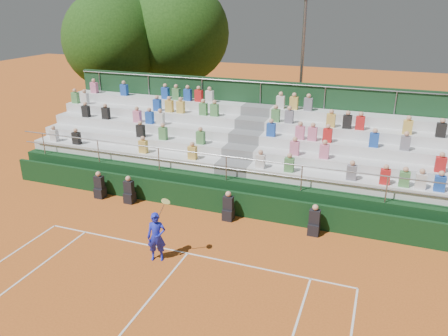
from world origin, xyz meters
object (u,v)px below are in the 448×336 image
(tree_west, at_px, (112,41))
(floodlight_mast, at_px, (302,63))
(tennis_player, at_px, (157,237))
(tree_east, at_px, (179,33))

(tree_west, bearing_deg, floodlight_mast, -0.61)
(tennis_player, distance_m, tree_east, 17.21)
(tennis_player, bearing_deg, tree_east, 112.62)
(floodlight_mast, bearing_deg, tree_west, 179.39)
(tennis_player, relative_size, floodlight_mast, 0.27)
(tree_west, height_order, tree_east, tree_east)
(tree_west, xyz_separation_m, tree_east, (3.43, 2.35, 0.38))
(tree_east, relative_size, floodlight_mast, 1.10)
(tennis_player, height_order, tree_west, tree_west)
(tennis_player, bearing_deg, tree_west, 127.27)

